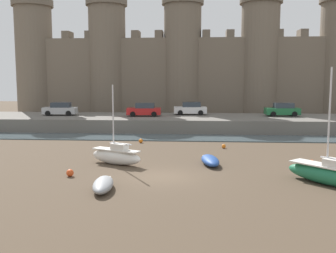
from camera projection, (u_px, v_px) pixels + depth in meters
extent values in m
plane|color=#4C3D2D|center=(163.00, 177.00, 24.70)|extent=(160.00, 160.00, 0.00)
cube|color=#47565B|center=(176.00, 138.00, 40.68)|extent=(80.00, 4.50, 0.10)
cube|color=#666059|center=(179.00, 123.00, 47.77)|extent=(57.08, 10.00, 1.58)
cube|color=#706354|center=(182.00, 79.00, 58.50)|extent=(45.08, 2.80, 12.02)
cylinder|color=#706354|center=(35.00, 64.00, 59.81)|extent=(5.45, 5.45, 16.81)
cylinder|color=#675B4D|center=(32.00, 3.00, 58.73)|extent=(6.11, 6.11, 1.00)
cylinder|color=#706354|center=(108.00, 63.00, 59.01)|extent=(5.45, 5.45, 16.81)
cylinder|color=#675B4D|center=(106.00, 2.00, 57.93)|extent=(6.11, 6.11, 1.00)
cylinder|color=#706354|center=(182.00, 63.00, 58.21)|extent=(5.45, 5.45, 16.81)
cylinder|color=#675B4D|center=(183.00, 1.00, 57.13)|extent=(6.11, 6.11, 1.00)
cylinder|color=#706354|center=(259.00, 63.00, 57.42)|extent=(5.45, 5.45, 16.81)
cylinder|color=#675B4D|center=(261.00, 0.00, 56.34)|extent=(6.11, 6.11, 1.00)
cube|color=#6A5E4F|center=(68.00, 35.00, 58.93)|extent=(1.10, 2.52, 1.10)
cube|color=#6A5E4F|center=(90.00, 35.00, 58.68)|extent=(1.10, 2.52, 1.10)
cube|color=#6A5E4F|center=(136.00, 35.00, 58.20)|extent=(1.10, 2.52, 1.10)
cube|color=#6A5E4F|center=(159.00, 35.00, 57.95)|extent=(1.10, 2.52, 1.10)
cube|color=#6A5E4F|center=(206.00, 34.00, 57.46)|extent=(1.10, 2.52, 1.10)
cube|color=#6A5E4F|center=(230.00, 34.00, 57.22)|extent=(1.10, 2.52, 1.10)
cube|color=#6A5E4F|center=(278.00, 34.00, 56.73)|extent=(1.10, 2.52, 1.10)
cube|color=#6A5E4F|center=(302.00, 34.00, 56.49)|extent=(1.10, 2.52, 1.10)
ellipsoid|color=#1E6B47|center=(331.00, 176.00, 22.61)|extent=(4.77, 5.05, 1.13)
cube|color=silver|center=(331.00, 167.00, 22.55)|extent=(4.17, 4.42, 0.08)
cylinder|color=silver|center=(329.00, 117.00, 22.42)|extent=(0.10, 0.10, 5.65)
ellipsoid|color=silver|center=(116.00, 157.00, 28.16)|extent=(4.21, 2.75, 1.09)
cube|color=silver|center=(116.00, 150.00, 28.10)|extent=(3.70, 2.40, 0.08)
cube|color=silver|center=(119.00, 147.00, 27.91)|extent=(1.35, 1.11, 0.44)
cylinder|color=silver|center=(113.00, 117.00, 27.91)|extent=(0.10, 0.10, 4.62)
cylinder|color=silver|center=(121.00, 144.00, 27.83)|extent=(1.73, 0.90, 0.08)
ellipsoid|color=#234793|center=(210.00, 160.00, 28.03)|extent=(1.64, 3.40, 0.64)
ellipsoid|color=blue|center=(210.00, 160.00, 28.02)|extent=(1.30, 2.78, 0.35)
cube|color=beige|center=(211.00, 160.00, 27.78)|extent=(0.99, 0.35, 0.06)
cube|color=beige|center=(207.00, 156.00, 29.28)|extent=(0.66, 0.37, 0.08)
ellipsoid|color=gray|center=(103.00, 185.00, 21.63)|extent=(1.47, 3.30, 0.65)
ellipsoid|color=silver|center=(103.00, 184.00, 21.62)|extent=(1.16, 2.70, 0.36)
cube|color=beige|center=(103.00, 184.00, 21.38)|extent=(0.94, 0.31, 0.06)
cube|color=beige|center=(105.00, 178.00, 22.85)|extent=(0.63, 0.35, 0.08)
sphere|color=orange|center=(141.00, 141.00, 37.66)|extent=(0.40, 0.40, 0.40)
sphere|color=#E04C1E|center=(70.00, 173.00, 24.69)|extent=(0.46, 0.46, 0.46)
sphere|color=orange|center=(224.00, 146.00, 34.68)|extent=(0.37, 0.37, 0.37)
sphere|color=#E04C1E|center=(312.00, 163.00, 27.82)|extent=(0.41, 0.41, 0.41)
cube|color=silver|center=(190.00, 110.00, 49.68)|extent=(4.19, 1.93, 0.80)
cube|color=#2D3842|center=(191.00, 104.00, 49.59)|extent=(2.33, 1.62, 0.64)
cylinder|color=black|center=(180.00, 113.00, 48.89)|extent=(0.65, 0.22, 0.64)
cylinder|color=black|center=(180.00, 112.00, 50.57)|extent=(0.65, 0.22, 0.64)
cylinder|color=black|center=(201.00, 113.00, 48.85)|extent=(0.65, 0.22, 0.64)
cylinder|color=black|center=(200.00, 112.00, 50.54)|extent=(0.65, 0.22, 0.64)
cube|color=#B2B5B7|center=(60.00, 110.00, 48.91)|extent=(4.19, 1.93, 0.80)
cube|color=#2D3842|center=(61.00, 105.00, 48.82)|extent=(2.33, 1.62, 0.64)
cylinder|color=black|center=(48.00, 113.00, 48.12)|extent=(0.65, 0.22, 0.64)
cylinder|color=black|center=(52.00, 112.00, 49.80)|extent=(0.65, 0.22, 0.64)
cylinder|color=black|center=(68.00, 113.00, 48.08)|extent=(0.65, 0.22, 0.64)
cylinder|color=black|center=(72.00, 112.00, 49.76)|extent=(0.65, 0.22, 0.64)
cube|color=#1E6638|center=(282.00, 111.00, 47.86)|extent=(4.19, 1.93, 0.80)
cube|color=#2D3842|center=(284.00, 105.00, 47.77)|extent=(2.33, 1.62, 0.64)
cylinder|color=black|center=(273.00, 114.00, 47.07)|extent=(0.65, 0.22, 0.64)
cylinder|color=black|center=(270.00, 113.00, 48.76)|extent=(0.65, 0.22, 0.64)
cylinder|color=black|center=(295.00, 114.00, 47.03)|extent=(0.65, 0.22, 0.64)
cylinder|color=black|center=(290.00, 113.00, 48.72)|extent=(0.65, 0.22, 0.64)
cube|color=red|center=(144.00, 111.00, 47.76)|extent=(4.19, 1.93, 0.80)
cube|color=#2D3842|center=(145.00, 106.00, 47.67)|extent=(2.33, 1.62, 0.64)
cylinder|color=black|center=(133.00, 114.00, 46.97)|extent=(0.65, 0.22, 0.64)
cylinder|color=black|center=(134.00, 113.00, 48.66)|extent=(0.65, 0.22, 0.64)
cylinder|color=black|center=(154.00, 114.00, 46.93)|extent=(0.65, 0.22, 0.64)
cylinder|color=black|center=(155.00, 113.00, 48.62)|extent=(0.65, 0.22, 0.64)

